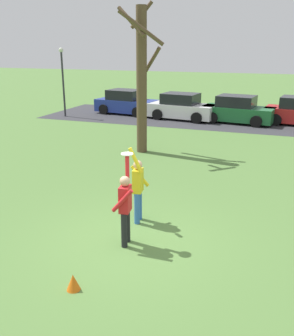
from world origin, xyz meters
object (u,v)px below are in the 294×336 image
(person_catcher, at_px, (125,205))
(parked_car_green, at_px, (238,110))
(bare_tree_tall, at_px, (142,77))
(field_cone_orange, at_px, (73,282))
(frisbee_disc, at_px, (127,154))
(parked_car_blue, at_px, (126,103))
(parked_car_white, at_px, (182,107))
(lamppost_by_lot, at_px, (63,76))
(person_defender, at_px, (138,186))

(person_catcher, xyz_separation_m, parked_car_green, (0.53, 15.70, -0.25))
(bare_tree_tall, distance_m, field_cone_orange, 10.29)
(frisbee_disc, xyz_separation_m, parked_car_blue, (-6.84, 16.15, -1.37))
(parked_car_white, distance_m, lamppost_by_lot, 7.76)
(parked_car_green, distance_m, lamppost_by_lot, 11.02)
(field_cone_orange, bearing_deg, frisbee_disc, 84.24)
(field_cone_orange, bearing_deg, person_catcher, 82.69)
(person_catcher, bearing_deg, parked_car_blue, 14.96)
(parked_car_blue, height_order, parked_car_white, same)
(parked_car_blue, distance_m, lamppost_by_lot, 4.46)
(person_defender, relative_size, lamppost_by_lot, 0.48)
(lamppost_by_lot, bearing_deg, bare_tree_tall, -39.67)
(parked_car_blue, relative_size, parked_car_white, 1.00)
(lamppost_by_lot, relative_size, field_cone_orange, 13.31)
(person_catcher, xyz_separation_m, field_cone_orange, (-0.25, -1.93, -0.82))
(person_catcher, xyz_separation_m, bare_tree_tall, (-2.49, 7.66, 2.18))
(frisbee_disc, height_order, parked_car_blue, frisbee_disc)
(parked_car_blue, bearing_deg, parked_car_white, -2.11)
(parked_car_white, bearing_deg, bare_tree_tall, -79.81)
(bare_tree_tall, distance_m, lamppost_by_lot, 10.05)
(field_cone_orange, bearing_deg, bare_tree_tall, 103.18)
(person_catcher, distance_m, bare_tree_tall, 8.34)
(person_defender, xyz_separation_m, parked_car_blue, (-6.71, 15.16, -0.25))
(person_catcher, distance_m, parked_car_green, 15.71)
(person_defender, height_order, lamppost_by_lot, lamppost_by_lot)
(person_catcher, distance_m, parked_car_blue, 17.75)
(frisbee_disc, distance_m, parked_car_blue, 17.59)
(person_defender, xyz_separation_m, field_cone_orange, (-0.08, -3.14, -0.82))
(bare_tree_tall, height_order, field_cone_orange, bare_tree_tall)
(parked_car_white, height_order, field_cone_orange, parked_car_white)
(parked_car_blue, height_order, bare_tree_tall, bare_tree_tall)
(parked_car_white, xyz_separation_m, bare_tree_tall, (0.37, -8.03, 2.44))
(parked_car_white, height_order, bare_tree_tall, bare_tree_tall)
(bare_tree_tall, bearing_deg, parked_car_white, 92.63)
(parked_car_white, bearing_deg, parked_car_green, 7.89)
(person_defender, height_order, parked_car_blue, person_defender)
(lamppost_by_lot, bearing_deg, field_cone_orange, -58.07)
(parked_car_green, bearing_deg, parked_car_white, -172.11)
(person_catcher, distance_m, field_cone_orange, 2.11)
(parked_car_blue, relative_size, parked_car_green, 1.00)
(frisbee_disc, bearing_deg, person_defender, 97.81)
(parked_car_white, distance_m, field_cone_orange, 17.81)
(person_catcher, relative_size, field_cone_orange, 6.50)
(parked_car_blue, bearing_deg, bare_tree_tall, -55.74)
(parked_car_blue, relative_size, field_cone_orange, 13.44)
(person_defender, distance_m, parked_car_green, 14.51)
(parked_car_green, distance_m, field_cone_orange, 17.66)
(bare_tree_tall, height_order, lamppost_by_lot, bare_tree_tall)
(parked_car_blue, height_order, lamppost_by_lot, lamppost_by_lot)
(person_defender, xyz_separation_m, lamppost_by_lot, (-10.05, 12.85, 1.60))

